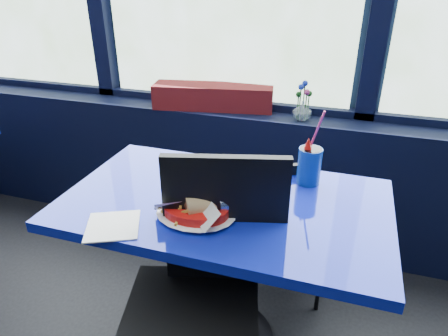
{
  "coord_description": "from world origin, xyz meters",
  "views": [
    {
      "loc": [
        0.69,
        0.78,
        1.52
      ],
      "look_at": [
        0.3,
        1.98,
        0.89
      ],
      "focal_mm": 32.0,
      "sensor_mm": 36.0,
      "label": 1
    }
  ],
  "objects_px": {
    "chair_near_front": "(205,281)",
    "planter_box": "(213,97)",
    "near_table": "(225,239)",
    "soda_cup": "(309,165)",
    "chair_near_back": "(277,223)",
    "flower_vase": "(302,109)",
    "food_basket": "(197,208)",
    "ketchup_bottle": "(306,163)"
  },
  "relations": [
    {
      "from": "chair_near_back",
      "to": "planter_box",
      "type": "height_order",
      "value": "planter_box"
    },
    {
      "from": "near_table",
      "to": "chair_near_back",
      "type": "height_order",
      "value": "chair_near_back"
    },
    {
      "from": "near_table",
      "to": "flower_vase",
      "type": "bearing_deg",
      "value": 78.54
    },
    {
      "from": "planter_box",
      "to": "ketchup_bottle",
      "type": "bearing_deg",
      "value": -56.68
    },
    {
      "from": "planter_box",
      "to": "flower_vase",
      "type": "relative_size",
      "value": 3.24
    },
    {
      "from": "flower_vase",
      "to": "ketchup_bottle",
      "type": "xyz_separation_m",
      "value": [
        0.1,
        -0.6,
        -0.03
      ]
    },
    {
      "from": "chair_near_front",
      "to": "chair_near_back",
      "type": "bearing_deg",
      "value": 61.47
    },
    {
      "from": "flower_vase",
      "to": "ketchup_bottle",
      "type": "distance_m",
      "value": 0.6
    },
    {
      "from": "near_table",
      "to": "soda_cup",
      "type": "bearing_deg",
      "value": 39.61
    },
    {
      "from": "flower_vase",
      "to": "ketchup_bottle",
      "type": "relative_size",
      "value": 1.08
    },
    {
      "from": "ketchup_bottle",
      "to": "chair_near_front",
      "type": "bearing_deg",
      "value": -118.55
    },
    {
      "from": "planter_box",
      "to": "soda_cup",
      "type": "height_order",
      "value": "soda_cup"
    },
    {
      "from": "chair_near_front",
      "to": "food_basket",
      "type": "xyz_separation_m",
      "value": [
        -0.06,
        0.11,
        0.22
      ]
    },
    {
      "from": "chair_near_back",
      "to": "food_basket",
      "type": "height_order",
      "value": "food_basket"
    },
    {
      "from": "chair_near_front",
      "to": "food_basket",
      "type": "relative_size",
      "value": 3.56
    },
    {
      "from": "chair_near_front",
      "to": "flower_vase",
      "type": "bearing_deg",
      "value": 66.62
    },
    {
      "from": "ketchup_bottle",
      "to": "soda_cup",
      "type": "height_order",
      "value": "soda_cup"
    },
    {
      "from": "planter_box",
      "to": "soda_cup",
      "type": "distance_m",
      "value": 0.9
    },
    {
      "from": "planter_box",
      "to": "flower_vase",
      "type": "distance_m",
      "value": 0.52
    },
    {
      "from": "chair_near_back",
      "to": "soda_cup",
      "type": "distance_m",
      "value": 0.41
    },
    {
      "from": "chair_near_back",
      "to": "planter_box",
      "type": "distance_m",
      "value": 0.84
    },
    {
      "from": "chair_near_back",
      "to": "near_table",
      "type": "bearing_deg",
      "value": 43.44
    },
    {
      "from": "planter_box",
      "to": "food_basket",
      "type": "height_order",
      "value": "planter_box"
    },
    {
      "from": "chair_near_front",
      "to": "flower_vase",
      "type": "distance_m",
      "value": 1.12
    },
    {
      "from": "ketchup_bottle",
      "to": "planter_box",
      "type": "bearing_deg",
      "value": 133.52
    },
    {
      "from": "near_table",
      "to": "soda_cup",
      "type": "distance_m",
      "value": 0.44
    },
    {
      "from": "chair_near_back",
      "to": "flower_vase",
      "type": "height_order",
      "value": "flower_vase"
    },
    {
      "from": "chair_near_back",
      "to": "food_basket",
      "type": "xyz_separation_m",
      "value": [
        -0.2,
        -0.47,
        0.33
      ]
    },
    {
      "from": "chair_near_front",
      "to": "planter_box",
      "type": "relative_size",
      "value": 1.46
    },
    {
      "from": "near_table",
      "to": "ketchup_bottle",
      "type": "xyz_separation_m",
      "value": [
        0.27,
        0.23,
        0.27
      ]
    },
    {
      "from": "chair_near_back",
      "to": "soda_cup",
      "type": "bearing_deg",
      "value": 117.78
    },
    {
      "from": "flower_vase",
      "to": "food_basket",
      "type": "height_order",
      "value": "flower_vase"
    },
    {
      "from": "chair_near_front",
      "to": "ketchup_bottle",
      "type": "bearing_deg",
      "value": 46.43
    },
    {
      "from": "chair_near_back",
      "to": "soda_cup",
      "type": "height_order",
      "value": "soda_cup"
    },
    {
      "from": "chair_near_back",
      "to": "food_basket",
      "type": "relative_size",
      "value": 2.86
    },
    {
      "from": "ketchup_bottle",
      "to": "flower_vase",
      "type": "bearing_deg",
      "value": 99.46
    },
    {
      "from": "near_table",
      "to": "chair_near_front",
      "type": "distance_m",
      "value": 0.25
    },
    {
      "from": "flower_vase",
      "to": "food_basket",
      "type": "bearing_deg",
      "value": -102.98
    },
    {
      "from": "flower_vase",
      "to": "planter_box",
      "type": "bearing_deg",
      "value": 174.5
    },
    {
      "from": "ketchup_bottle",
      "to": "near_table",
      "type": "bearing_deg",
      "value": -139.69
    },
    {
      "from": "soda_cup",
      "to": "planter_box",
      "type": "bearing_deg",
      "value": 134.27
    },
    {
      "from": "planter_box",
      "to": "food_basket",
      "type": "relative_size",
      "value": 2.43
    }
  ]
}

